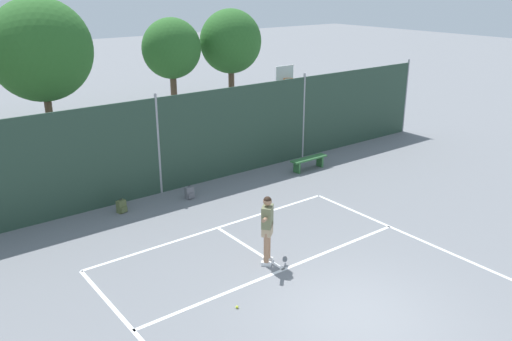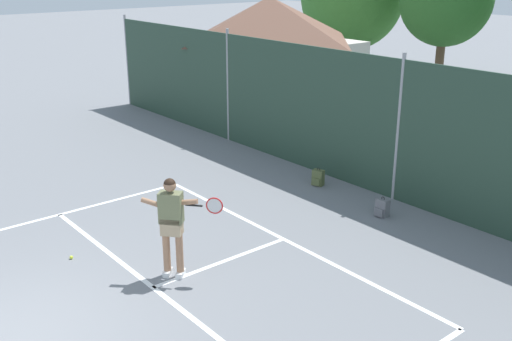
{
  "view_description": "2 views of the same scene",
  "coord_description": "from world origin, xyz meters",
  "px_view_note": "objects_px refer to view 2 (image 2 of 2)",
  "views": [
    {
      "loc": [
        -7.69,
        -6.46,
        6.86
      ],
      "look_at": [
        1.34,
        5.38,
        1.54
      ],
      "focal_mm": 37.31,
      "sensor_mm": 36.0,
      "label": 1
    },
    {
      "loc": [
        8.16,
        -1.92,
        5.32
      ],
      "look_at": [
        -0.1,
        4.86,
        1.59
      ],
      "focal_mm": 42.0,
      "sensor_mm": 36.0,
      "label": 2
    }
  ],
  "objects_px": {
    "tennis_player": "(172,219)",
    "backpack_olive": "(318,178)",
    "tennis_ball": "(71,257)",
    "backpack_grey": "(382,208)"
  },
  "relations": [
    {
      "from": "backpack_grey",
      "to": "tennis_player",
      "type": "bearing_deg",
      "value": -97.27
    },
    {
      "from": "tennis_ball",
      "to": "backpack_olive",
      "type": "relative_size",
      "value": 0.14
    },
    {
      "from": "tennis_player",
      "to": "tennis_ball",
      "type": "relative_size",
      "value": 28.1
    },
    {
      "from": "tennis_player",
      "to": "backpack_grey",
      "type": "height_order",
      "value": "tennis_player"
    },
    {
      "from": "tennis_ball",
      "to": "backpack_olive",
      "type": "height_order",
      "value": "backpack_olive"
    },
    {
      "from": "tennis_ball",
      "to": "backpack_grey",
      "type": "distance_m",
      "value": 6.61
    },
    {
      "from": "tennis_player",
      "to": "backpack_olive",
      "type": "relative_size",
      "value": 4.01
    },
    {
      "from": "backpack_olive",
      "to": "tennis_player",
      "type": "bearing_deg",
      "value": -72.56
    },
    {
      "from": "tennis_player",
      "to": "backpack_olive",
      "type": "xyz_separation_m",
      "value": [
        -1.65,
        5.25,
        -0.92
      ]
    },
    {
      "from": "tennis_player",
      "to": "tennis_ball",
      "type": "height_order",
      "value": "tennis_player"
    }
  ]
}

